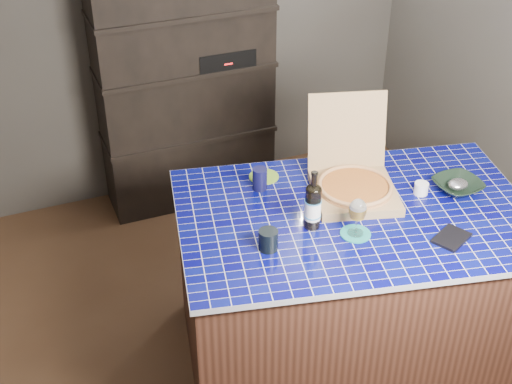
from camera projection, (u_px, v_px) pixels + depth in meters
name	position (u px, v px, depth m)	size (l,w,h in m)	color
room	(271.00, 144.00, 3.58)	(3.50, 3.50, 3.50)	brown
shelving_unit	(186.00, 86.00, 4.96)	(1.20, 0.41, 1.80)	black
kitchen_island	(349.00, 287.00, 3.83)	(1.97, 1.47, 0.98)	#48281C
pizza_box	(354.00, 183.00, 3.67)	(0.54, 0.60, 0.46)	tan
mead_bottle	(313.00, 206.00, 3.40)	(0.08, 0.08, 0.31)	black
teal_trivet	(355.00, 234.00, 3.41)	(0.15, 0.15, 0.01)	#19837A
wine_glass	(358.00, 211.00, 3.33)	(0.09, 0.09, 0.20)	white
tumbler	(268.00, 240.00, 3.29)	(0.09, 0.09, 0.10)	black
dvd_case	(452.00, 238.00, 3.38)	(0.13, 0.18, 0.01)	black
bowl	(458.00, 186.00, 3.71)	(0.24, 0.24, 0.06)	black
foil_contents	(458.00, 184.00, 3.70)	(0.11, 0.09, 0.05)	silver
white_jar	(421.00, 188.00, 3.69)	(0.07, 0.07, 0.06)	white
navy_cup	(260.00, 179.00, 3.71)	(0.08, 0.08, 0.12)	#0E0E33
green_trivet	(264.00, 177.00, 3.83)	(0.16, 0.16, 0.01)	#71A322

